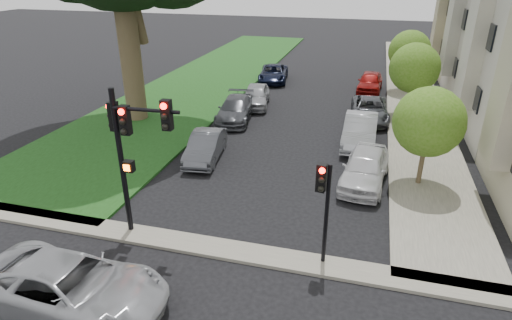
% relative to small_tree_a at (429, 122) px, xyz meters
% --- Properties ---
extents(ground, '(140.00, 140.00, 0.00)m').
position_rel_small_tree_a_xyz_m(ground, '(-6.20, -8.57, -2.84)').
color(ground, black).
rests_on(ground, ground).
extents(grass_strip, '(8.00, 44.00, 0.12)m').
position_rel_small_tree_a_xyz_m(grass_strip, '(-15.20, 15.43, -2.78)').
color(grass_strip, '#183D11').
rests_on(grass_strip, ground).
extents(sidewalk_right, '(3.50, 44.00, 0.12)m').
position_rel_small_tree_a_xyz_m(sidewalk_right, '(0.55, 15.43, -2.78)').
color(sidewalk_right, slate).
rests_on(sidewalk_right, ground).
extents(sidewalk_cross, '(60.00, 1.00, 0.12)m').
position_rel_small_tree_a_xyz_m(sidewalk_cross, '(-6.20, -6.57, -2.78)').
color(sidewalk_cross, slate).
rests_on(sidewalk_cross, ground).
extents(small_tree_a, '(2.85, 2.85, 4.27)m').
position_rel_small_tree_a_xyz_m(small_tree_a, '(0.00, 0.00, 0.00)').
color(small_tree_a, brown).
rests_on(small_tree_a, ground).
extents(small_tree_b, '(2.97, 2.97, 4.45)m').
position_rel_small_tree_a_xyz_m(small_tree_b, '(-0.00, 9.56, 0.12)').
color(small_tree_b, brown).
rests_on(small_tree_b, ground).
extents(small_tree_c, '(2.95, 2.95, 4.42)m').
position_rel_small_tree_a_xyz_m(small_tree_c, '(-0.00, 15.28, 0.10)').
color(small_tree_c, brown).
rests_on(small_tree_c, ground).
extents(traffic_signal_main, '(2.53, 0.65, 5.18)m').
position_rel_small_tree_a_xyz_m(traffic_signal_main, '(-9.59, -6.34, 0.73)').
color(traffic_signal_main, black).
rests_on(traffic_signal_main, ground).
extents(traffic_signal_secondary, '(0.45, 0.36, 3.46)m').
position_rel_small_tree_a_xyz_m(traffic_signal_secondary, '(-3.37, -6.38, -0.43)').
color(traffic_signal_secondary, black).
rests_on(traffic_signal_secondary, ground).
extents(car_cross_near, '(5.42, 2.61, 1.49)m').
position_rel_small_tree_a_xyz_m(car_cross_near, '(-9.56, -10.10, -2.10)').
color(car_cross_near, '#999BA0').
rests_on(car_cross_near, ground).
extents(car_parked_0, '(2.20, 4.54, 1.49)m').
position_rel_small_tree_a_xyz_m(car_parked_0, '(-2.25, -0.47, -2.09)').
color(car_parked_0, silver).
rests_on(car_parked_0, ground).
extents(car_parked_1, '(1.66, 4.67, 1.53)m').
position_rel_small_tree_a_xyz_m(car_parked_1, '(-2.68, 3.98, -2.07)').
color(car_parked_1, '#999BA0').
rests_on(car_parked_1, ground).
extents(car_parked_2, '(2.45, 4.78, 1.29)m').
position_rel_small_tree_a_xyz_m(car_parked_2, '(-2.30, 8.10, -2.20)').
color(car_parked_2, '#3F4247').
rests_on(car_parked_2, ground).
extents(car_parked_3, '(1.89, 4.22, 1.41)m').
position_rel_small_tree_a_xyz_m(car_parked_3, '(-2.48, 14.74, -2.14)').
color(car_parked_3, maroon).
rests_on(car_parked_3, ground).
extents(car_parked_5, '(1.89, 4.08, 1.30)m').
position_rel_small_tree_a_xyz_m(car_parked_5, '(-9.72, 0.12, -2.19)').
color(car_parked_5, '#3F4247').
rests_on(car_parked_5, ground).
extents(car_parked_6, '(2.51, 4.89, 1.36)m').
position_rel_small_tree_a_xyz_m(car_parked_6, '(-10.09, 5.92, -2.16)').
color(car_parked_6, '#3F4247').
rests_on(car_parked_6, ground).
extents(car_parked_7, '(2.34, 4.38, 1.42)m').
position_rel_small_tree_a_xyz_m(car_parked_7, '(-9.65, 8.98, -2.13)').
color(car_parked_7, '#999BA0').
rests_on(car_parked_7, ground).
extents(car_parked_8, '(2.75, 4.86, 1.28)m').
position_rel_small_tree_a_xyz_m(car_parked_8, '(-10.03, 15.70, -2.20)').
color(car_parked_8, black).
rests_on(car_parked_8, ground).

